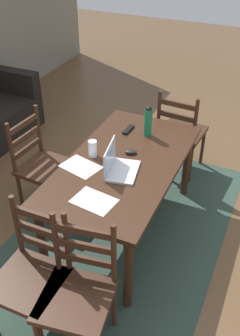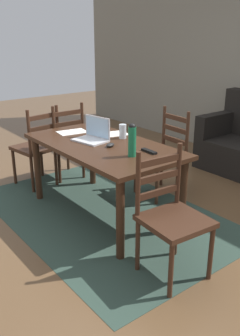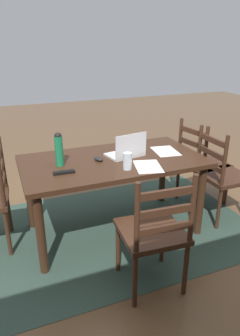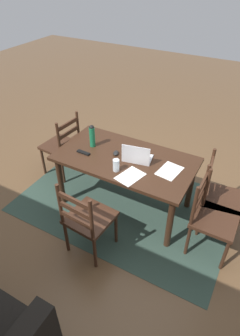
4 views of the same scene
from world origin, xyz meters
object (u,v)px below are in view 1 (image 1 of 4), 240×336
chair_far_head (43,166)px  drinking_glass (93,149)px  computer_mouse (131,152)px  tv_remote (128,130)px  dining_table (123,171)px  water_bottle (148,121)px  chair_left_far (32,276)px  chair_right_near (180,133)px  chair_left_near (78,294)px  laptop (117,165)px

chair_far_head → drinking_glass: 0.64m
computer_mouse → tv_remote: size_ratio=0.59×
dining_table → drinking_glass: size_ratio=11.42×
water_bottle → chair_far_head: bearing=119.1°
chair_left_far → chair_right_near: 2.21m
chair_left_near → chair_right_near: same height
chair_right_near → chair_left_near: bearing=179.9°
water_bottle → tv_remote: size_ratio=1.68×
chair_far_head → water_bottle: water_bottle is taller
drinking_glass → chair_right_near: bearing=-21.1°
chair_right_near → water_bottle: (-0.63, 0.14, 0.42)m
chair_right_near → tv_remote: bearing=151.9°
dining_table → chair_far_head: (0.00, 0.80, -0.18)m
chair_left_far → laptop: (0.95, -0.18, 0.33)m
drinking_glass → tv_remote: drinking_glass is taller
computer_mouse → chair_far_head: bearing=78.2°
chair_left_far → tv_remote: 1.59m
dining_table → chair_far_head: chair_far_head is taller
chair_right_near → drinking_glass: chair_right_near is taller
chair_right_near → computer_mouse: size_ratio=9.50×
dining_table → drinking_glass: (-0.03, 0.26, 0.16)m
chair_left_near → computer_mouse: (1.22, 0.16, 0.29)m
chair_far_head → chair_right_near: bearing=-41.8°
dining_table → chair_left_near: (-1.09, -0.17, -0.18)m
chair_left_near → drinking_glass: chair_left_near is taller
chair_far_head → water_bottle: (0.46, -0.83, 0.42)m
chair_right_near → computer_mouse: (-0.96, 0.16, 0.29)m
chair_left_near → chair_left_far: size_ratio=1.00×
laptop → chair_left_far: bearing=169.1°
tv_remote → chair_far_head: bearing=38.0°
water_bottle → tv_remote: water_bottle is taller
tv_remote → chair_left_far: bearing=91.3°
chair_left_far → computer_mouse: 1.27m
chair_left_far → chair_right_near: (2.18, -0.34, 0.00)m
chair_left_near → laptop: bearing=9.4°
water_bottle → dining_table: bearing=176.5°
chair_right_near → water_bottle: 0.77m
dining_table → chair_right_near: 1.12m
chair_left_far → drinking_glass: size_ratio=6.76×
chair_right_near → chair_far_head: bearing=138.2°
chair_left_far → drinking_glass: chair_left_far is taller
laptop → drinking_glass: (0.12, 0.27, 0.01)m
drinking_glass → computer_mouse: (0.16, -0.27, -0.05)m
chair_right_near → tv_remote: 0.75m
chair_left_near → chair_left_far: bearing=89.9°
dining_table → laptop: bearing=-176.4°
chair_left_far → water_bottle: 1.63m
dining_table → chair_left_far: (-1.09, 0.17, -0.18)m
laptop → water_bottle: (0.61, -0.02, 0.09)m
dining_table → tv_remote: tv_remote is taller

